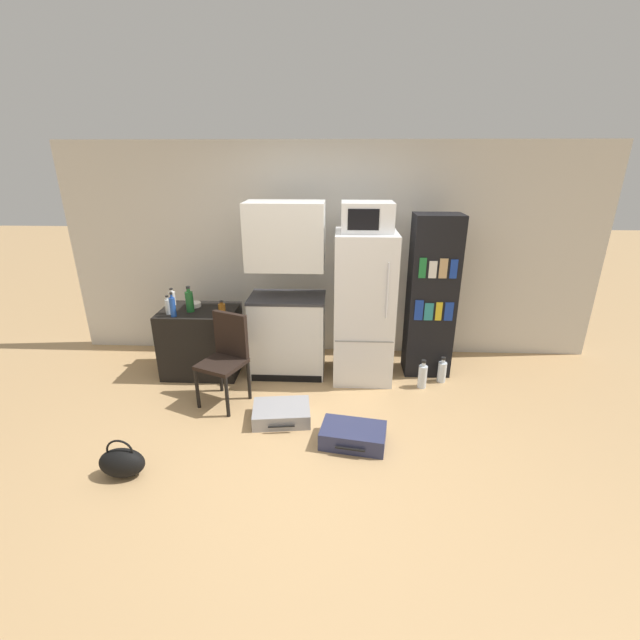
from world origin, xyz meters
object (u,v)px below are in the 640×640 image
(bottle_blue_soda, at_px, (173,306))
(water_bottle_middle, at_px, (422,376))
(refrigerator, at_px, (364,308))
(handbag, at_px, (122,462))
(suitcase_large_flat, at_px, (353,435))
(kitchen_hutch, at_px, (287,298))
(side_table, at_px, (202,341))
(bottle_green_tall, at_px, (190,301))
(water_bottle_front, at_px, (442,371))
(bowl, at_px, (194,305))
(bookshelf, at_px, (431,297))
(bottle_clear_short, at_px, (168,306))
(suitcase_small_flat, at_px, (282,413))
(chair, at_px, (227,352))
(bottle_milk_white, at_px, (172,298))
(bottle_amber_beer, at_px, (222,309))
(microwave, at_px, (367,217))

(bottle_blue_soda, distance_m, water_bottle_middle, 2.78)
(refrigerator, height_order, handbag, refrigerator)
(bottle_blue_soda, height_order, suitcase_large_flat, bottle_blue_soda)
(kitchen_hutch, bearing_deg, refrigerator, -3.80)
(side_table, xyz_separation_m, bottle_green_tall, (-0.07, -0.06, 0.50))
(side_table, distance_m, water_bottle_front, 2.74)
(bowl, height_order, water_bottle_front, bowl)
(suitcase_large_flat, bearing_deg, water_bottle_middle, 62.09)
(refrigerator, xyz_separation_m, bookshelf, (0.75, 0.14, 0.08))
(bookshelf, bearing_deg, bottle_clear_short, -174.45)
(bottle_blue_soda, xyz_separation_m, suitcase_small_flat, (1.23, -0.73, -0.81))
(refrigerator, height_order, suitcase_small_flat, refrigerator)
(bookshelf, distance_m, bowl, 2.67)
(bottle_blue_soda, relative_size, suitcase_small_flat, 0.46)
(refrigerator, relative_size, chair, 1.78)
(bottle_milk_white, distance_m, chair, 1.14)
(water_bottle_middle, bearing_deg, bowl, 171.76)
(bottle_green_tall, distance_m, chair, 0.83)
(kitchen_hutch, bearing_deg, bottle_amber_beer, -161.95)
(bottle_blue_soda, relative_size, water_bottle_front, 0.91)
(bottle_blue_soda, distance_m, water_bottle_front, 3.02)
(handbag, distance_m, water_bottle_middle, 3.00)
(kitchen_hutch, distance_m, water_bottle_front, 1.90)
(bottle_green_tall, distance_m, bowl, 0.19)
(water_bottle_front, bearing_deg, bowl, 175.28)
(kitchen_hutch, relative_size, chair, 2.10)
(side_table, bearing_deg, bottle_clear_short, -151.10)
(water_bottle_front, bearing_deg, bookshelf, 118.43)
(bottle_clear_short, height_order, water_bottle_front, bottle_clear_short)
(bottle_blue_soda, distance_m, handbag, 1.73)
(kitchen_hutch, height_order, bottle_blue_soda, kitchen_hutch)
(side_table, height_order, suitcase_small_flat, side_table)
(kitchen_hutch, bearing_deg, chair, -129.87)
(microwave, relative_size, handbag, 1.45)
(microwave, distance_m, bottle_amber_beer, 1.80)
(microwave, bearing_deg, bookshelf, 10.77)
(microwave, distance_m, bottle_green_tall, 2.11)
(bookshelf, height_order, chair, bookshelf)
(bottle_blue_soda, xyz_separation_m, handbag, (0.09, -1.55, -0.75))
(bowl, xyz_separation_m, suitcase_large_flat, (1.79, -1.39, -0.70))
(water_bottle_front, bearing_deg, side_table, 177.24)
(bottle_milk_white, relative_size, suitcase_small_flat, 0.34)
(suitcase_large_flat, bearing_deg, suitcase_small_flat, 163.34)
(side_table, relative_size, bottle_green_tall, 2.92)
(kitchen_hutch, distance_m, bottle_blue_soda, 1.22)
(microwave, height_order, water_bottle_front, microwave)
(bottle_clear_short, xyz_separation_m, suitcase_small_flat, (1.31, -0.80, -0.78))
(bottle_clear_short, height_order, suitcase_large_flat, bottle_clear_short)
(bottle_clear_short, distance_m, suitcase_large_flat, 2.41)
(kitchen_hutch, relative_size, bottle_amber_beer, 11.52)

